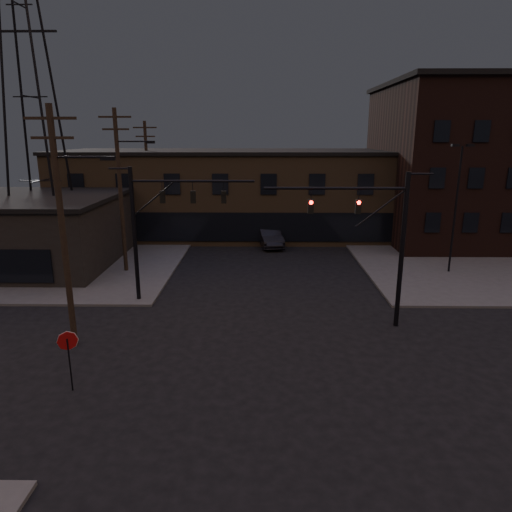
{
  "coord_description": "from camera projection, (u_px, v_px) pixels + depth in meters",
  "views": [
    {
      "loc": [
        -0.59,
        -17.87,
        9.7
      ],
      "look_at": [
        -0.88,
        5.51,
        3.5
      ],
      "focal_mm": 32.0,
      "sensor_mm": 36.0,
      "label": 1
    }
  ],
  "objects": [
    {
      "name": "utility_pole_far",
      "position": [
        148.0,
        178.0,
        43.54
      ],
      "size": [
        2.2,
        0.28,
        11.0
      ],
      "color": "black",
      "rests_on": "ground"
    },
    {
      "name": "traffic_signal_far",
      "position": [
        156.0,
        219.0,
        26.29
      ],
      "size": [
        7.12,
        0.24,
        8.0
      ],
      "color": "black",
      "rests_on": "ground"
    },
    {
      "name": "traffic_signal_near",
      "position": [
        380.0,
        234.0,
        22.78
      ],
      "size": [
        7.12,
        0.24,
        8.0
      ],
      "color": "black",
      "rests_on": "ground"
    },
    {
      "name": "car_crossing",
      "position": [
        269.0,
        237.0,
        41.09
      ],
      "size": [
        2.68,
        5.46,
        1.72
      ],
      "primitive_type": "imported",
      "rotation": [
        0.0,
        0.0,
        0.17
      ],
      "color": "black",
      "rests_on": "ground"
    },
    {
      "name": "building_left",
      "position": [
        8.0,
        233.0,
        34.83
      ],
      "size": [
        16.0,
        12.0,
        5.0
      ],
      "primitive_type": "cube",
      "color": "black",
      "rests_on": "ground"
    },
    {
      "name": "transmission_tower",
      "position": [
        30.0,
        97.0,
        34.17
      ],
      "size": [
        7.0,
        7.0,
        25.0
      ],
      "primitive_type": null,
      "color": "black",
      "rests_on": "ground"
    },
    {
      "name": "utility_pole_mid",
      "position": [
        121.0,
        188.0,
        31.85
      ],
      "size": [
        3.7,
        0.28,
        11.5
      ],
      "color": "black",
      "rests_on": "ground"
    },
    {
      "name": "ground",
      "position": [
        275.0,
        367.0,
        19.76
      ],
      "size": [
        140.0,
        140.0,
        0.0
      ],
      "primitive_type": "plane",
      "color": "black",
      "rests_on": "ground"
    },
    {
      "name": "sidewalk_nw",
      "position": [
        25.0,
        245.0,
        41.27
      ],
      "size": [
        30.0,
        30.0,
        0.15
      ],
      "primitive_type": "cube",
      "color": "#474744",
      "rests_on": "ground"
    },
    {
      "name": "lot_light_b",
      "position": [
        506.0,
        189.0,
        36.47
      ],
      "size": [
        1.5,
        0.28,
        9.14
      ],
      "color": "black",
      "rests_on": "ground"
    },
    {
      "name": "building_right",
      "position": [
        502.0,
        165.0,
        42.82
      ],
      "size": [
        22.0,
        16.0,
        14.0
      ],
      "primitive_type": "cube",
      "color": "black",
      "rests_on": "ground"
    },
    {
      "name": "stop_sign",
      "position": [
        68.0,
        347.0,
        17.46
      ],
      "size": [
        0.72,
        0.33,
        2.48
      ],
      "color": "black",
      "rests_on": "ground"
    },
    {
      "name": "parked_car_lot_a",
      "position": [
        459.0,
        241.0,
        38.96
      ],
      "size": [
        5.09,
        3.16,
        1.62
      ],
      "primitive_type": "imported",
      "rotation": [
        0.0,
        0.0,
        1.29
      ],
      "color": "black",
      "rests_on": "sidewalk_ne"
    },
    {
      "name": "building_row",
      "position": [
        268.0,
        194.0,
        45.79
      ],
      "size": [
        40.0,
        12.0,
        8.0
      ],
      "primitive_type": "cube",
      "color": "brown",
      "rests_on": "ground"
    },
    {
      "name": "utility_pole_near",
      "position": [
        63.0,
        224.0,
        20.3
      ],
      "size": [
        3.7,
        0.28,
        11.0
      ],
      "color": "black",
      "rests_on": "ground"
    },
    {
      "name": "parked_car_lot_b",
      "position": [
        508.0,
        245.0,
        38.06
      ],
      "size": [
        4.92,
        2.36,
        1.38
      ],
      "primitive_type": "imported",
      "rotation": [
        0.0,
        0.0,
        1.66
      ],
      "color": "silver",
      "rests_on": "sidewalk_ne"
    },
    {
      "name": "lot_light_a",
      "position": [
        457.0,
        198.0,
        31.71
      ],
      "size": [
        1.5,
        0.28,
        9.14
      ],
      "color": "black",
      "rests_on": "ground"
    }
  ]
}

